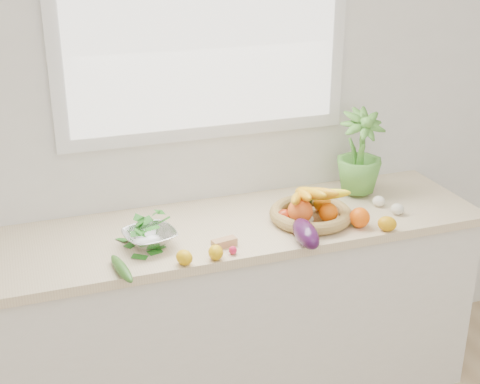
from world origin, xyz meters
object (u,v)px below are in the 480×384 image
object	(u,v)px
apple	(284,217)
eggplant	(306,233)
cucumber	(122,269)
colander_with_spinach	(149,233)
fruit_basket	(310,209)
potted_herb	(360,151)

from	to	relation	value
apple	eggplant	bearing A→B (deg)	-86.28
apple	cucumber	xyz separation A→B (m)	(-0.72, -0.19, -0.01)
cucumber	colander_with_spinach	size ratio (longest dim) A/B	0.93
fruit_basket	potted_herb	bearing A→B (deg)	30.36
eggplant	potted_herb	xyz separation A→B (m)	(0.45, 0.39, 0.17)
potted_herb	colander_with_spinach	distance (m)	1.07
apple	cucumber	bearing A→B (deg)	-165.59
apple	colander_with_spinach	xyz separation A→B (m)	(-0.58, -0.00, 0.02)
potted_herb	fruit_basket	world-z (taller)	potted_herb
potted_herb	cucumber	bearing A→B (deg)	-161.95
potted_herb	colander_with_spinach	world-z (taller)	potted_herb
apple	cucumber	size ratio (longest dim) A/B	0.31
eggplant	colander_with_spinach	size ratio (longest dim) A/B	0.94
fruit_basket	colander_with_spinach	size ratio (longest dim) A/B	1.66
eggplant	colander_with_spinach	distance (m)	0.62
eggplant	cucumber	bearing A→B (deg)	179.59
apple	cucumber	distance (m)	0.75
fruit_basket	eggplant	bearing A→B (deg)	-119.59
apple	eggplant	distance (m)	0.19
apple	potted_herb	bearing A→B (deg)	23.52
potted_herb	fruit_basket	size ratio (longest dim) A/B	0.96
eggplant	cucumber	size ratio (longest dim) A/B	1.01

